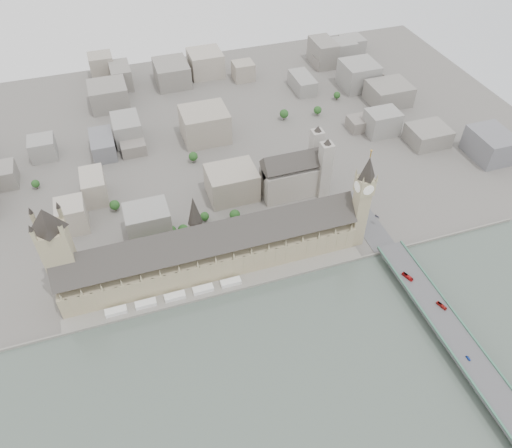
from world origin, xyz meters
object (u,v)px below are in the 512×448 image
object	(u,v)px
red_bus_north	(407,277)
red_bus_south	(441,306)
victoria_tower	(58,251)
car_approach	(377,217)
westminster_abbey	(296,173)
elizabeth_tower	(363,196)
car_blue	(468,358)
palace_of_westminster	(211,249)
westminster_bridge	(431,308)

from	to	relation	value
red_bus_north	red_bus_south	distance (m)	37.71
victoria_tower	red_bus_south	size ratio (longest dim) A/B	10.44
car_approach	red_bus_south	bearing A→B (deg)	-108.81
red_bus_north	red_bus_south	world-z (taller)	red_bus_north
westminster_abbey	red_bus_north	size ratio (longest dim) A/B	6.12
elizabeth_tower	car_blue	xyz separation A→B (m)	(20.96, -148.13, -47.08)
palace_of_westminster	red_bus_north	xyz separation A→B (m)	(156.61, -75.07, -10.91)
westminster_bridge	car_blue	distance (m)	53.04
westminster_bridge	westminster_abbey	world-z (taller)	westminster_abbey
westminster_abbey	car_approach	size ratio (longest dim) A/B	13.37
car_blue	red_bus_south	bearing A→B (deg)	75.62
elizabeth_tower	red_bus_north	bearing A→B (deg)	-73.63
elizabeth_tower	westminster_abbey	world-z (taller)	elizabeth_tower
red_bus_north	car_approach	size ratio (longest dim) A/B	2.18
westminster_bridge	westminster_abbey	size ratio (longest dim) A/B	4.78
palace_of_westminster	victoria_tower	bearing A→B (deg)	177.04
palace_of_westminster	red_bus_south	bearing A→B (deg)	-33.64
car_blue	victoria_tower	bearing A→B (deg)	144.65
westminster_bridge	red_bus_south	world-z (taller)	red_bus_south
palace_of_westminster	car_approach	world-z (taller)	palace_of_westminster
westminster_bridge	victoria_tower	bearing A→B (deg)	158.22
palace_of_westminster	elizabeth_tower	size ratio (longest dim) A/B	2.47
elizabeth_tower	car_blue	bearing A→B (deg)	-81.94
elizabeth_tower	car_approach	size ratio (longest dim) A/B	21.13
palace_of_westminster	elizabeth_tower	xyz separation A→B (m)	(138.00, -11.70, 35.38)
westminster_abbey	car_approach	xyz separation A→B (m)	(58.07, -72.65, -14.09)
westminster_bridge	red_bus_north	distance (m)	33.26
palace_of_westminster	westminster_abbey	distance (m)	134.09
red_bus_north	car_approach	world-z (taller)	red_bus_north
elizabeth_tower	victoria_tower	distance (m)	260.64
red_bus_north	car_blue	bearing A→B (deg)	-108.40
car_blue	car_approach	xyz separation A→B (m)	(10.03, 162.48, -0.02)
palace_of_westminster	car_blue	xyz separation A→B (m)	(158.96, -159.83, -11.70)
westminster_abbey	red_bus_north	distance (m)	157.72
palace_of_westminster	elizabeth_tower	distance (m)	142.94
red_bus_south	elizabeth_tower	bearing A→B (deg)	88.23
palace_of_westminster	westminster_bridge	size ratio (longest dim) A/B	0.82
red_bus_north	car_approach	xyz separation A→B (m)	(12.38, 77.72, -0.81)
victoria_tower	westminster_bridge	world-z (taller)	victoria_tower
car_approach	palace_of_westminster	bearing A→B (deg)	162.99
victoria_tower	red_bus_north	xyz separation A→B (m)	(278.61, -81.37, -43.41)
elizabeth_tower	victoria_tower	xyz separation A→B (m)	(-260.00, 18.00, -2.88)
car_approach	westminster_bridge	bearing A→B (deg)	-111.55
palace_of_westminster	red_bus_south	distance (m)	201.15
elizabeth_tower	red_bus_south	bearing A→B (deg)	-73.65
palace_of_westminster	red_bus_south	xyz separation A→B (m)	(167.21, -111.26, -11.12)
victoria_tower	car_blue	size ratio (longest dim) A/B	22.56
victoria_tower	red_bus_south	distance (m)	315.22
westminster_bridge	red_bus_north	world-z (taller)	red_bus_north
car_approach	elizabeth_tower	bearing A→B (deg)	-173.06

